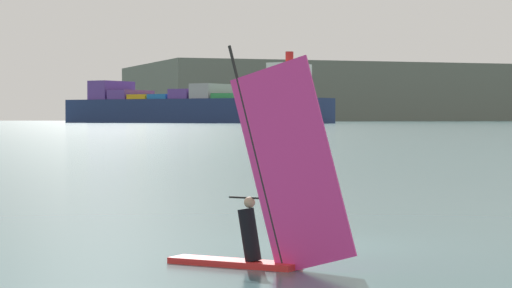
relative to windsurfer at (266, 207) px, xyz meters
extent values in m
plane|color=#386066|center=(2.15, 3.34, -1.18)|extent=(4000.00, 4000.00, 0.00)
cube|color=red|center=(-0.53, 0.46, -1.12)|extent=(2.44, 2.24, 0.12)
cylinder|color=black|center=(-0.16, 0.14, 1.03)|extent=(0.97, 0.85, 4.19)
cube|color=#D8338C|center=(0.43, -0.37, 0.81)|extent=(2.05, 1.79, 4.18)
cylinder|color=black|center=(0.03, -0.03, 0.17)|extent=(1.30, 1.14, 0.04)
cylinder|color=black|center=(-0.27, 0.23, -0.55)|extent=(0.58, 0.56, 1.06)
sphere|color=tan|center=(-0.27, 0.23, 0.08)|extent=(0.22, 0.22, 0.22)
cube|color=navy|center=(89.61, 558.84, 5.15)|extent=(131.48, 125.88, 12.65)
cube|color=silver|center=(131.64, 519.48, 20.18)|extent=(27.16, 27.98, 17.41)
cylinder|color=red|center=(131.64, 519.48, 31.88)|extent=(4.00, 4.00, 6.00)
cube|color=#2D8C47|center=(107.93, 541.69, 12.78)|extent=(27.62, 28.34, 2.60)
cube|color=#99999E|center=(98.13, 550.86, 15.38)|extent=(27.62, 28.34, 7.80)
cube|color=#59388C|center=(88.34, 560.03, 14.08)|extent=(27.62, 28.34, 5.20)
cube|color=#1E66AD|center=(78.54, 569.21, 12.78)|extent=(27.62, 28.34, 2.60)
cube|color=gold|center=(68.75, 578.38, 12.78)|extent=(27.62, 28.34, 2.60)
cube|color=#59388C|center=(58.96, 587.55, 14.08)|extent=(27.62, 28.34, 5.20)
cube|color=#59388C|center=(49.16, 596.72, 16.68)|extent=(27.62, 28.34, 10.40)
camera|label=1|loc=(-4.74, -20.62, 1.72)|focal=77.59mm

